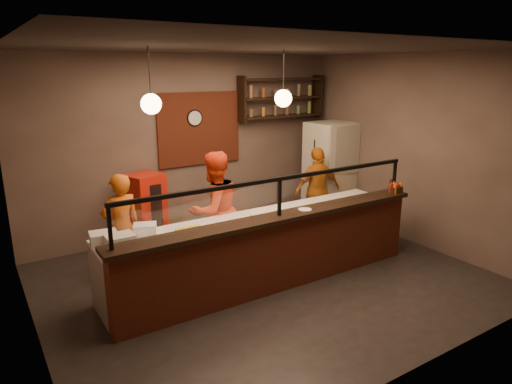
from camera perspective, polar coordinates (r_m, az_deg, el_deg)
floor at (r=6.72m, az=1.28°, el=-10.87°), size 6.00×6.00×0.00m
ceiling at (r=6.04m, az=1.47°, el=17.55°), size 6.00×6.00×0.00m
wall_back at (r=8.33m, az=-8.34°, el=5.71°), size 6.00×0.00×6.00m
wall_left at (r=5.19m, az=-27.27°, el=-1.63°), size 0.00×5.00×5.00m
wall_right at (r=8.22m, az=19.05°, el=4.90°), size 0.00×5.00×5.00m
wall_front at (r=4.42m, az=19.87°, el=-3.56°), size 6.00×0.00×6.00m
brick_patch at (r=8.35m, az=-7.07°, el=7.85°), size 1.60×0.04×1.30m
service_counter at (r=6.29m, az=2.85°, el=-7.78°), size 4.60×0.25×1.00m
counter_ledge at (r=6.10m, az=2.92°, el=-3.19°), size 4.70×0.37×0.06m
worktop_cabinet at (r=6.70m, az=0.34°, el=-6.97°), size 4.60×0.75×0.85m
worktop at (r=6.54m, az=0.35°, el=-3.32°), size 4.60×0.75×0.05m
sneeze_guard at (r=6.00m, az=2.96°, el=-0.10°), size 4.50×0.05×0.52m
wall_shelving at (r=9.04m, az=3.20°, el=11.68°), size 1.84×0.28×0.85m
wall_clock at (r=8.27m, az=-7.71°, el=9.16°), size 0.30×0.04×0.30m
pendant_left at (r=5.54m, az=-12.98°, el=10.69°), size 0.24×0.24×0.77m
pendant_right at (r=6.44m, az=3.42°, el=11.62°), size 0.24×0.24×0.77m
cook_left at (r=6.75m, az=-16.47°, el=-4.23°), size 0.61×0.44×1.55m
cook_mid at (r=6.88m, az=-5.22°, el=-2.27°), size 0.97×0.82×1.78m
cook_right at (r=8.44m, az=7.69°, el=0.24°), size 0.97×0.51×1.59m
fridge at (r=9.14m, az=9.19°, el=2.51°), size 0.86×0.81×1.95m
red_cooler at (r=7.88m, az=-13.59°, el=-2.32°), size 0.68×0.65×1.27m
pizza_dough at (r=6.70m, az=1.29°, el=-2.58°), size 0.54×0.54×0.01m
prep_tub_a at (r=5.80m, az=-18.50°, el=-5.52°), size 0.34×0.29×0.16m
prep_tub_b at (r=5.99m, az=-13.70°, el=-4.57°), size 0.35×0.32×0.14m
prep_tub_c at (r=5.64m, az=-16.63°, el=-5.92°), size 0.33×0.26×0.16m
rolling_pin at (r=6.05m, az=-8.54°, el=-4.50°), size 0.34×0.06×0.06m
condiment_caddy at (r=7.49m, az=17.03°, el=0.29°), size 0.20×0.17×0.10m
pepper_mill at (r=7.54m, az=16.47°, el=0.79°), size 0.05×0.05×0.19m
small_plate at (r=6.34m, az=6.14°, el=-2.19°), size 0.21×0.21×0.01m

